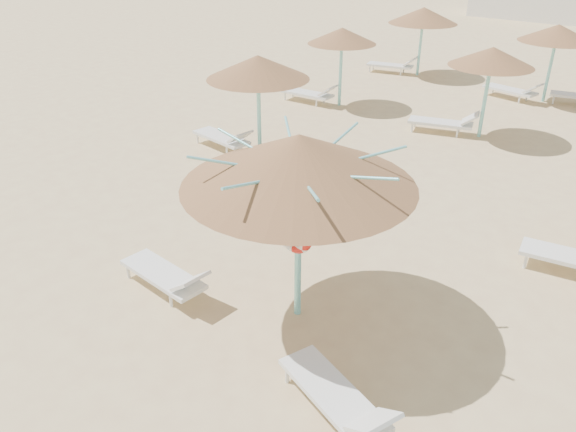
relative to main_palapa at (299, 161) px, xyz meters
The scene contains 5 objects.
ground 2.76m from the main_palapa, 153.31° to the right, with size 120.00×120.00×0.00m, color #DBBF85.
main_palapa is the anchor object (origin of this frame).
lounger_main_a 3.36m from the main_palapa, 157.49° to the right, with size 1.96×0.73×0.70m.
lounger_main_b 3.30m from the main_palapa, 39.46° to the right, with size 2.00×1.19×0.70m.
palapa_field 10.80m from the main_palapa, 91.71° to the left, with size 15.37×14.24×2.71m.
Camera 1 is at (4.82, -5.88, 5.84)m, focal length 35.00 mm.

